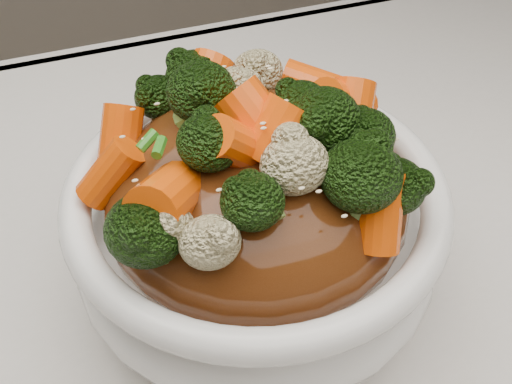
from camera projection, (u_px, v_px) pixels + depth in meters
name	position (u px, v px, depth m)	size (l,w,h in m)	color
tablecloth	(340.00, 344.00, 0.40)	(1.20, 0.80, 0.04)	silver
bowl	(256.00, 231.00, 0.39)	(0.23, 0.23, 0.09)	white
sauce_base	(256.00, 196.00, 0.36)	(0.18, 0.18, 0.10)	#4F250D
carrots	(256.00, 106.00, 0.32)	(0.18, 0.18, 0.05)	#F25307
broccoli	(256.00, 108.00, 0.32)	(0.18, 0.18, 0.05)	black
cauliflower	(256.00, 111.00, 0.32)	(0.18, 0.18, 0.04)	beige
scallions	(256.00, 105.00, 0.32)	(0.14, 0.14, 0.02)	#2E791C
sesame_seeds	(256.00, 105.00, 0.32)	(0.17, 0.17, 0.01)	beige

